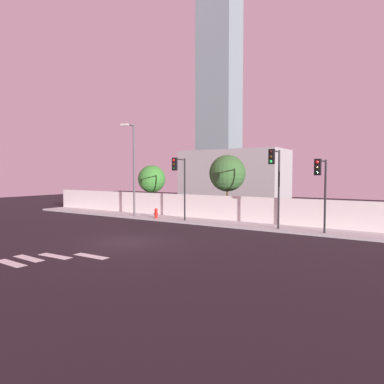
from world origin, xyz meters
name	(u,v)px	position (x,y,z in m)	size (l,w,h in m)	color
ground_plane	(128,242)	(0.00, 0.00, 0.00)	(80.00, 80.00, 0.00)	black
sidewalk	(207,222)	(0.00, 8.20, 0.07)	(36.00, 2.40, 0.15)	#B3B3B3
perimeter_wall	(215,207)	(0.00, 9.49, 1.05)	(36.00, 0.18, 1.80)	silver
crosswalk_marking	(47,258)	(-0.37, -4.53, 0.00)	(3.74, 3.06, 0.01)	silver
traffic_light_left	(179,175)	(-1.45, 6.80, 3.49)	(0.35, 1.63, 4.56)	black
traffic_light_center	(275,172)	(5.52, 6.96, 3.71)	(0.36, 1.36, 4.90)	black
traffic_light_right	(321,179)	(8.25, 6.73, 3.28)	(0.36, 1.72, 4.25)	black
street_lamp_curbside	(133,163)	(-6.57, 7.56, 4.43)	(0.77, 1.69, 7.37)	#4C4C51
fire_hydrant	(156,213)	(-4.13, 7.48, 0.56)	(0.44, 0.26, 0.77)	red
roadside_tree_leftmost	(152,179)	(-7.09, 10.58, 3.12)	(2.45, 2.45, 4.35)	brown
roadside_tree_midleft	(227,173)	(0.46, 10.58, 3.62)	(2.83, 2.83, 5.05)	brown
low_building_distant	(234,177)	(-5.26, 23.49, 3.16)	(12.04, 6.00, 6.32)	#A0A0A0
tower_on_skyline	(219,96)	(-13.75, 35.49, 15.96)	(5.90, 5.00, 31.92)	slate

